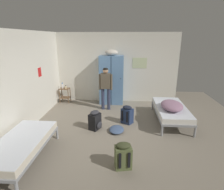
{
  "coord_description": "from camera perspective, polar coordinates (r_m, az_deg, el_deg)",
  "views": [
    {
      "loc": [
        0.35,
        -4.69,
        2.49
      ],
      "look_at": [
        0.0,
        0.26,
        0.95
      ],
      "focal_mm": 29.81,
      "sensor_mm": 36.0,
      "label": 1
    }
  ],
  "objects": [
    {
      "name": "bed_left_front",
      "position": [
        4.39,
        -26.27,
        -13.44
      ],
      "size": [
        0.9,
        1.9,
        0.49
      ],
      "color": "gray",
      "rests_on": "ground_plane"
    },
    {
      "name": "clothes_pile_denim",
      "position": [
        5.22,
        1.42,
        -10.52
      ],
      "size": [
        0.4,
        0.51,
        0.12
      ],
      "color": "#42567A",
      "rests_on": "ground_plane"
    },
    {
      "name": "locker_bank",
      "position": [
        7.15,
        -0.15,
        4.96
      ],
      "size": [
        0.9,
        0.55,
        2.07
      ],
      "color": "#5B84B2",
      "rests_on": "ground_plane"
    },
    {
      "name": "backpack_navy",
      "position": [
        5.65,
        4.73,
        -6.07
      ],
      "size": [
        0.41,
        0.41,
        0.55
      ],
      "color": "navy",
      "rests_on": "ground_plane"
    },
    {
      "name": "backpack_olive",
      "position": [
        3.86,
        3.42,
        -18.09
      ],
      "size": [
        0.36,
        0.38,
        0.55
      ],
      "color": "#566038",
      "rests_on": "ground_plane"
    },
    {
      "name": "room_backdrop",
      "position": [
        6.25,
        -10.58,
        6.37
      ],
      "size": [
        4.76,
        5.17,
        2.68
      ],
      "color": "silver",
      "rests_on": "ground_plane"
    },
    {
      "name": "ground_plane",
      "position": [
        5.32,
        -0.2,
        -10.64
      ],
      "size": [
        8.17,
        8.17,
        0.0
      ],
      "primitive_type": "plane",
      "color": "gray"
    },
    {
      "name": "bed_right",
      "position": [
        5.94,
        17.64,
        -4.39
      ],
      "size": [
        0.9,
        1.9,
        0.49
      ],
      "color": "gray",
      "rests_on": "ground_plane"
    },
    {
      "name": "water_bottle",
      "position": [
        7.58,
        -14.96,
        2.76
      ],
      "size": [
        0.07,
        0.07,
        0.23
      ],
      "color": "white",
      "rests_on": "shelf_unit"
    },
    {
      "name": "backpack_black",
      "position": [
        5.28,
        -5.19,
        -7.8
      ],
      "size": [
        0.4,
        0.39,
        0.55
      ],
      "color": "black",
      "rests_on": "ground_plane"
    },
    {
      "name": "shelf_unit",
      "position": [
        7.62,
        -14.25,
        0.35
      ],
      "size": [
        0.38,
        0.3,
        0.57
      ],
      "color": "brown",
      "rests_on": "ground_plane"
    },
    {
      "name": "lotion_bottle",
      "position": [
        7.48,
        -14.0,
        2.34
      ],
      "size": [
        0.06,
        0.06,
        0.14
      ],
      "color": "beige",
      "rests_on": "shelf_unit"
    },
    {
      "name": "bedding_heap",
      "position": [
        5.67,
        17.87,
        -3.04
      ],
      "size": [
        0.61,
        0.87,
        0.23
      ],
      "color": "gray",
      "rests_on": "bed_right"
    },
    {
      "name": "person_traveler",
      "position": [
        6.49,
        -1.96,
        3.13
      ],
      "size": [
        0.48,
        0.2,
        1.5
      ],
      "color": "#2D334C",
      "rests_on": "ground_plane"
    }
  ]
}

